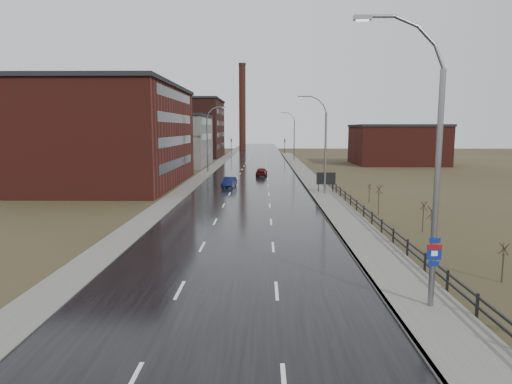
{
  "coord_description": "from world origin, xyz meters",
  "views": [
    {
      "loc": [
        1.67,
        -16.7,
        7.66
      ],
      "look_at": [
        1.12,
        16.66,
        3.0
      ],
      "focal_mm": 32.0,
      "sensor_mm": 36.0,
      "label": 1
    }
  ],
  "objects_px": {
    "streetlight_main": "(430,168)",
    "car_near": "(229,183)",
    "car_far": "(262,172)",
    "billboard": "(326,179)"
  },
  "relations": [
    {
      "from": "streetlight_main",
      "to": "billboard",
      "type": "distance_m",
      "value": 35.57
    },
    {
      "from": "streetlight_main",
      "to": "billboard",
      "type": "height_order",
      "value": "streetlight_main"
    },
    {
      "from": "streetlight_main",
      "to": "car_far",
      "type": "relative_size",
      "value": 2.97
    },
    {
      "from": "billboard",
      "to": "car_near",
      "type": "height_order",
      "value": "billboard"
    },
    {
      "from": "streetlight_main",
      "to": "car_near",
      "type": "xyz_separation_m",
      "value": [
        -11.25,
        40.3,
        -5.4
      ]
    },
    {
      "from": "billboard",
      "to": "car_near",
      "type": "bearing_deg",
      "value": 157.17
    },
    {
      "from": "car_far",
      "to": "car_near",
      "type": "bearing_deg",
      "value": 79.62
    },
    {
      "from": "car_near",
      "to": "car_far",
      "type": "height_order",
      "value": "car_far"
    },
    {
      "from": "car_near",
      "to": "streetlight_main",
      "type": "bearing_deg",
      "value": -68.15
    },
    {
      "from": "billboard",
      "to": "car_near",
      "type": "xyz_separation_m",
      "value": [
        -11.88,
        5.0,
        -1.04
      ]
    }
  ]
}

